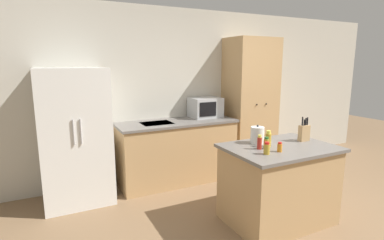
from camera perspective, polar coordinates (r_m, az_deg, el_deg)
The scene contains 14 objects.
ground_plane at distance 3.64m, azimuth 22.18°, elevation -19.32°, with size 14.00×14.00×0.00m, color #846647.
wall_back at distance 5.01m, azimuth 2.98°, elevation 5.33°, with size 7.20×0.06×2.60m.
refrigerator at distance 4.08m, azimuth -21.39°, elevation -2.95°, with size 0.83×0.73×1.72m.
back_counter at distance 4.55m, azimuth -2.87°, elevation -5.94°, with size 1.78×0.68×0.93m.
pantry_cabinet at distance 5.12m, azimuth 10.96°, elevation 2.89°, with size 0.78×0.61×2.18m.
kitchen_island at distance 3.58m, azimuth 16.07°, elevation -11.59°, with size 1.19×0.84×0.88m.
microwave at distance 4.75m, azimuth 2.55°, elevation 2.42°, with size 0.47×0.38×0.31m.
knife_block at distance 3.73m, azimuth 20.56°, elevation -2.24°, with size 0.13×0.07×0.29m.
spice_bottle_tall_dark at distance 3.09m, azimuth 14.05°, elevation -5.30°, with size 0.06×0.06×0.13m.
spice_bottle_short_red at distance 3.25m, azimuth 12.73°, elevation -4.21°, with size 0.05×0.05×0.15m.
spice_bottle_amber_oil at distance 3.22m, azimuth 16.36°, elevation -5.02°, with size 0.05×0.05×0.10m.
spice_bottle_green_herb at distance 3.29m, azimuth 13.97°, elevation -4.31°, with size 0.06×0.06×0.13m.
spice_bottle_pale_salt at distance 3.37m, azimuth 14.32°, elevation -3.58°, with size 0.06×0.06×0.18m.
kettle at distance 3.48m, azimuth 12.33°, elevation -2.81°, with size 0.15×0.15×0.21m.
Camera 1 is at (-2.45, -2.02, 1.78)m, focal length 28.00 mm.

